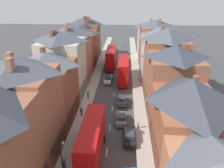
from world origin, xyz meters
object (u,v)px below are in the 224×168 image
object	(u,v)px
double_decker_bus_mid_street	(92,140)
double_decker_bus_far_approaching	(123,70)
pedestrian_near_right	(64,162)
pedestrian_far_left	(88,94)
street_lamp	(63,163)
car_mid_white	(122,100)
double_decker_bus_lead	(111,57)
pedestrian_mid_right	(81,111)
car_parked_right_a	(130,136)
pedestrian_far_right	(139,78)
car_mid_black	(108,79)
car_near_silver	(121,118)
car_parked_left_a	(110,50)
pedestrian_mid_left	(138,124)

from	to	relation	value
double_decker_bus_mid_street	double_decker_bus_far_approaching	bearing A→B (deg)	82.41
pedestrian_near_right	pedestrian_far_left	xyz separation A→B (m)	(-0.11, 18.83, 0.00)
street_lamp	car_mid_white	bearing A→B (deg)	72.89
double_decker_bus_mid_street	pedestrian_far_left	xyz separation A→B (m)	(-3.29, 16.73, -1.78)
double_decker_bus_lead	double_decker_bus_far_approaching	bearing A→B (deg)	-70.63
pedestrian_mid_right	car_parked_right_a	bearing A→B (deg)	-36.62
pedestrian_near_right	pedestrian_mid_right	world-z (taller)	same
pedestrian_far_right	street_lamp	xyz separation A→B (m)	(-9.90, -31.00, 2.21)
double_decker_bus_far_approaching	pedestrian_far_right	world-z (taller)	double_decker_bus_far_approaching
double_decker_bus_mid_street	car_mid_black	distance (m)	25.84
car_near_silver	car_parked_right_a	distance (m)	4.78
car_parked_left_a	pedestrian_mid_right	world-z (taller)	pedestrian_mid_right
double_decker_bus_lead	car_near_silver	xyz separation A→B (m)	(3.61, -28.72, -2.00)
car_near_silver	pedestrian_far_right	distance (m)	18.28
double_decker_bus_far_approaching	car_near_silver	world-z (taller)	double_decker_bus_far_approaching
car_parked_right_a	pedestrian_mid_left	distance (m)	3.24
double_decker_bus_far_approaching	double_decker_bus_mid_street	bearing A→B (deg)	-97.59
street_lamp	pedestrian_mid_right	bearing A→B (deg)	93.59
double_decker_bus_lead	car_mid_white	size ratio (longest dim) A/B	2.77
car_parked_left_a	pedestrian_far_left	size ratio (longest dim) A/B	2.61
double_decker_bus_mid_street	pedestrian_far_left	bearing A→B (deg)	101.14
car_parked_left_a	double_decker_bus_lead	bearing A→B (deg)	-85.07
double_decker_bus_mid_street	car_mid_black	size ratio (longest dim) A/B	2.47
pedestrian_near_right	pedestrian_far_right	distance (m)	30.42
double_decker_bus_lead	pedestrian_far_right	xyz separation A→B (m)	(7.45, -10.85, -1.78)
double_decker_bus_far_approaching	car_parked_right_a	bearing A→B (deg)	-86.75
double_decker_bus_far_approaching	pedestrian_mid_right	bearing A→B (deg)	-112.35
pedestrian_near_right	street_lamp	distance (m)	3.42
car_parked_right_a	car_near_silver	bearing A→B (deg)	105.77
car_mid_white	pedestrian_near_right	world-z (taller)	pedestrian_near_right
double_decker_bus_mid_street	pedestrian_near_right	bearing A→B (deg)	-146.65
car_near_silver	pedestrian_mid_right	world-z (taller)	pedestrian_mid_right
pedestrian_mid_right	double_decker_bus_lead	bearing A→B (deg)	82.95
pedestrian_mid_left	pedestrian_far_left	world-z (taller)	same
double_decker_bus_mid_street	pedestrian_far_right	size ratio (longest dim) A/B	6.71
car_parked_right_a	pedestrian_far_right	xyz separation A→B (m)	(2.55, 22.47, 0.23)
double_decker_bus_far_approaching	pedestrian_far_left	size ratio (longest dim) A/B	6.71
car_mid_black	double_decker_bus_far_approaching	bearing A→B (deg)	19.13
double_decker_bus_mid_street	car_mid_black	xyz separation A→B (m)	(0.01, 25.77, -1.98)
pedestrian_mid_right	car_mid_black	bearing A→B (deg)	77.87
double_decker_bus_lead	double_decker_bus_mid_street	size ratio (longest dim) A/B	1.00
car_parked_right_a	pedestrian_far_right	distance (m)	22.62
car_near_silver	double_decker_bus_far_approaching	bearing A→B (deg)	90.03
pedestrian_mid_left	pedestrian_mid_right	bearing A→B (deg)	161.50
pedestrian_near_right	pedestrian_mid_right	bearing A→B (deg)	90.83
double_decker_bus_mid_street	pedestrian_mid_left	xyz separation A→B (m)	(6.31, 6.84, -1.78)
car_mid_white	pedestrian_far_left	distance (m)	7.11
pedestrian_mid_right	car_mid_white	bearing A→B (deg)	35.49
pedestrian_mid_right	pedestrian_far_right	size ratio (longest dim) A/B	1.00
car_near_silver	car_mid_white	bearing A→B (deg)	90.00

